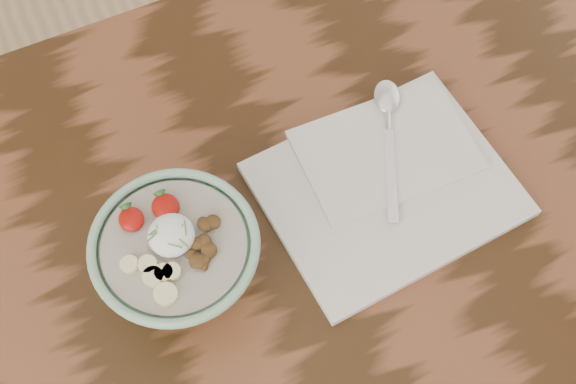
% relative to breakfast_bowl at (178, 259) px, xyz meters
% --- Properties ---
extents(table, '(1.60, 0.90, 0.75)m').
position_rel_breakfast_bowl_xyz_m(table, '(-0.08, -0.05, -0.15)').
color(table, '#331D0C').
rests_on(table, ground).
extents(breakfast_bowl, '(0.18, 0.18, 0.12)m').
position_rel_breakfast_bowl_xyz_m(breakfast_bowl, '(0.00, 0.00, 0.00)').
color(breakfast_bowl, '#86B491').
rests_on(breakfast_bowl, table).
extents(napkin, '(0.30, 0.25, 0.02)m').
position_rel_breakfast_bowl_xyz_m(napkin, '(0.27, 0.01, -0.05)').
color(napkin, silver).
rests_on(napkin, table).
extents(spoon, '(0.11, 0.19, 0.01)m').
position_rel_breakfast_bowl_xyz_m(spoon, '(0.31, 0.09, -0.04)').
color(spoon, silver).
rests_on(spoon, napkin).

